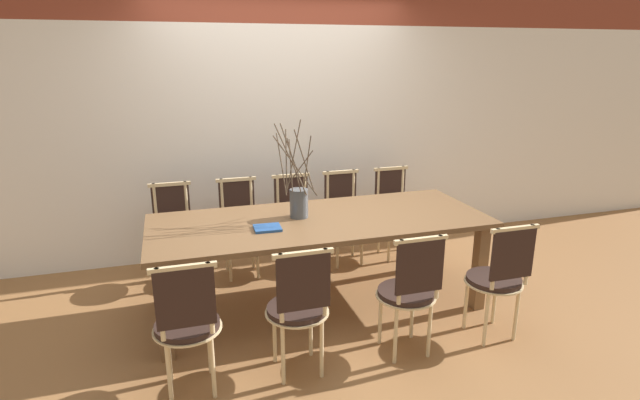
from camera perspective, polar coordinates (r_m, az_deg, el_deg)
ground_plane at (r=4.17m, az=0.00°, el=-11.91°), size 16.00×16.00×0.00m
wall_rear at (r=5.00m, az=-4.64°, el=11.98°), size 12.00×0.06×3.20m
dining_table at (r=3.90m, az=0.00°, el=-3.32°), size 2.61×1.03×0.75m
chair_near_leftend at (r=3.08m, az=-14.95°, el=-13.25°), size 0.41×0.41×0.89m
chair_near_left at (r=3.15m, az=-2.43°, el=-11.89°), size 0.41×0.41×0.89m
chair_near_center at (r=3.40m, az=10.19°, el=-9.95°), size 0.41×0.41×0.89m
chair_near_right at (r=3.74m, az=19.73°, el=-8.14°), size 0.41×0.41×0.89m
chair_far_leftend at (r=4.59m, az=-16.42°, el=-3.29°), size 0.41×0.41×0.89m
chair_far_left at (r=4.62m, az=-9.17°, el=-2.66°), size 0.41×0.41×0.89m
chair_far_center at (r=4.71m, az=-2.91°, el=-2.09°), size 0.41×0.41×0.89m
chair_far_right at (r=4.85m, az=2.78°, el=-1.54°), size 0.41×0.41×0.89m
chair_far_rightend at (r=5.05m, az=8.49°, el=-0.98°), size 0.41×0.41×0.89m
vase_centerpiece at (r=3.87m, az=-2.46°, el=-0.06°), size 0.35×0.35×0.75m
book_stack at (r=3.66m, az=-6.03°, el=-3.20°), size 0.20×0.18×0.02m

